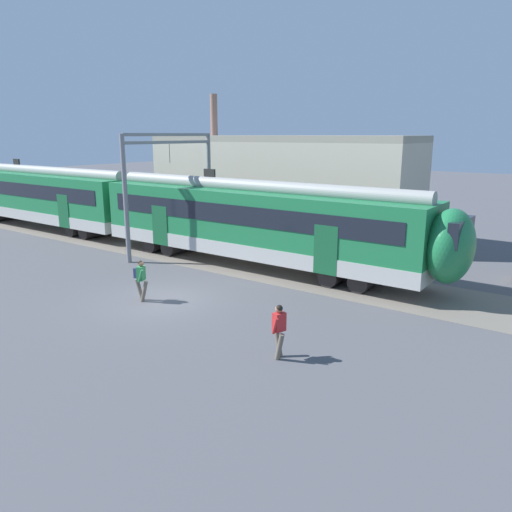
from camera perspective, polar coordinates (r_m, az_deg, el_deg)
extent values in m
plane|color=#515156|center=(20.45, -10.64, -4.93)|extent=(160.00, 160.00, 0.00)
cube|color=slate|center=(32.83, -16.15, 1.84)|extent=(80.00, 4.40, 0.01)
cube|color=#B7B7B2|center=(25.02, -0.49, 1.24)|extent=(18.00, 3.06, 0.70)
cube|color=#1E7542|center=(24.73, -0.49, 4.75)|extent=(18.00, 3.00, 2.40)
cube|color=black|center=(23.51, -2.69, 4.75)|extent=(16.56, 0.03, 0.90)
cube|color=#165731|center=(21.04, 7.95, 0.65)|extent=(1.10, 0.04, 2.10)
cube|color=#165731|center=(27.01, -10.94, 3.43)|extent=(1.10, 0.04, 2.10)
cylinder|color=#9C9C97|center=(24.55, -0.50, 7.93)|extent=(17.64, 0.70, 0.70)
cube|color=black|center=(26.19, -5.33, 9.44)|extent=(0.70, 0.12, 0.40)
cylinder|color=black|center=(22.14, 12.73, -2.37)|extent=(0.90, 2.40, 0.90)
cylinder|color=black|center=(22.70, 9.49, -1.82)|extent=(0.90, 2.40, 0.90)
cylinder|color=black|center=(28.25, -8.49, 1.29)|extent=(0.90, 2.40, 0.90)
cylinder|color=black|center=(29.23, -10.46, 1.63)|extent=(0.90, 2.40, 0.90)
ellipsoid|color=#1E7542|center=(20.71, 21.31, 1.05)|extent=(1.80, 2.85, 2.95)
cube|color=black|center=(20.52, 22.40, 2.55)|extent=(0.40, 2.40, 1.00)
cube|color=#B7B7B2|center=(38.87, -23.24, 4.61)|extent=(18.00, 3.06, 0.70)
cube|color=#1E7542|center=(38.68, -23.45, 6.88)|extent=(18.00, 3.00, 2.40)
cube|color=black|center=(37.92, -25.44, 6.87)|extent=(16.56, 0.03, 0.90)
cube|color=#165731|center=(33.81, -21.16, 4.79)|extent=(1.10, 0.04, 2.10)
cylinder|color=#9C9C97|center=(38.57, -23.65, 8.91)|extent=(17.64, 0.70, 0.70)
cube|color=black|center=(40.88, -25.70, 9.69)|extent=(0.70, 0.12, 0.40)
cylinder|color=black|center=(33.79, -17.59, 2.83)|extent=(0.90, 2.40, 0.90)
cylinder|color=black|center=(34.91, -18.97, 3.06)|extent=(0.90, 2.40, 0.90)
cylinder|color=black|center=(43.18, -26.54, 4.28)|extent=(0.90, 2.40, 0.90)
cylinder|color=#6B6051|center=(20.23, -12.66, -3.96)|extent=(0.38, 0.28, 0.87)
cylinder|color=#6B6051|center=(20.50, -13.15, -3.75)|extent=(0.38, 0.28, 0.87)
cube|color=#2D7F47|center=(20.16, -13.01, -1.93)|extent=(0.36, 0.43, 0.56)
cylinder|color=#2D7F47|center=(20.40, -12.94, -1.89)|extent=(0.26, 0.18, 0.52)
cylinder|color=#2D7F47|center=(19.95, -13.07, -2.25)|extent=(0.26, 0.18, 0.52)
sphere|color=brown|center=(20.06, -13.02, -0.87)|extent=(0.22, 0.22, 0.22)
sphere|color=black|center=(20.06, -13.08, -0.78)|extent=(0.20, 0.20, 0.20)
cube|color=navy|center=(20.24, -13.47, -1.85)|extent=(0.26, 0.32, 0.40)
cylinder|color=#6B6051|center=(15.11, 2.55, -9.81)|extent=(0.38, 0.25, 0.87)
cylinder|color=#6B6051|center=(14.80, 2.71, -10.33)|extent=(0.38, 0.25, 0.87)
cube|color=red|center=(14.68, 2.66, -7.53)|extent=(0.33, 0.41, 0.56)
cylinder|color=red|center=(14.51, 2.19, -8.00)|extent=(0.26, 0.16, 0.52)
cylinder|color=red|center=(14.89, 3.11, -7.43)|extent=(0.26, 0.16, 0.52)
sphere|color=#9E7051|center=(14.56, 2.63, -6.08)|extent=(0.22, 0.22, 0.22)
sphere|color=black|center=(14.54, 2.68, -5.99)|extent=(0.20, 0.20, 0.20)
cylinder|color=gray|center=(26.13, -14.68, 6.22)|extent=(0.24, 0.24, 6.50)
cylinder|color=gray|center=(30.57, -5.37, 7.64)|extent=(0.24, 0.24, 6.50)
cube|color=gray|center=(28.08, -9.93, 13.51)|extent=(0.20, 6.40, 0.16)
cube|color=gray|center=(28.08, -9.90, 12.69)|extent=(0.20, 6.40, 0.16)
cylinder|color=black|center=(28.09, -9.85, 11.47)|extent=(0.03, 0.03, 1.00)
cube|color=beige|center=(33.27, 2.57, 7.74)|extent=(18.23, 5.00, 6.00)
cube|color=#9F9686|center=(33.09, 2.63, 13.26)|extent=(18.23, 5.00, 0.40)
cylinder|color=#8C6656|center=(36.40, -4.83, 15.47)|extent=(0.50, 0.50, 3.20)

